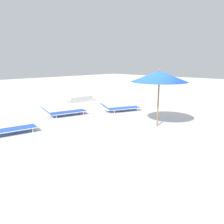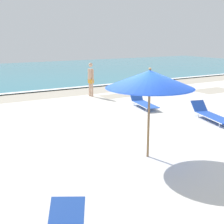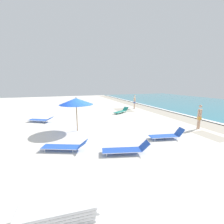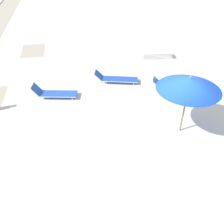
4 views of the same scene
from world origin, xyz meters
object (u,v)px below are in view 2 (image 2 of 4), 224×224
at_px(sun_lounger_near_water_right, 143,102).
at_px(sun_lounger_under_umbrella, 211,115).
at_px(beach_umbrella, 150,79).
at_px(beachgoer_shoreline_child, 91,77).

bearing_deg(sun_lounger_near_water_right, sun_lounger_under_umbrella, -62.23).
bearing_deg(sun_lounger_under_umbrella, beach_umbrella, -143.28).
distance_m(sun_lounger_near_water_right, beachgoer_shoreline_child, 3.68).
bearing_deg(beachgoer_shoreline_child, sun_lounger_under_umbrella, -176.62).
bearing_deg(sun_lounger_near_water_right, beachgoer_shoreline_child, 115.21).
xyz_separation_m(beach_umbrella, beachgoer_shoreline_child, (2.53, 8.34, -1.07)).
distance_m(beach_umbrella, sun_lounger_near_water_right, 6.19).
bearing_deg(beachgoer_shoreline_child, sun_lounger_near_water_right, -177.84).
bearing_deg(beach_umbrella, sun_lounger_under_umbrella, 21.92).
xyz_separation_m(sun_lounger_under_umbrella, sun_lounger_near_water_right, (-0.91, 3.12, 0.01)).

